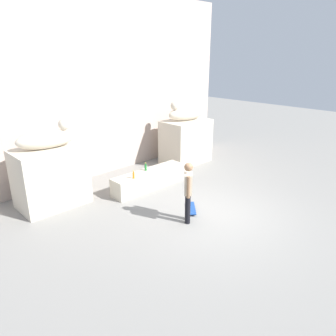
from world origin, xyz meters
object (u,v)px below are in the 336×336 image
Objects in this scene: statue_reclining_left at (47,138)px; skateboard at (192,208)px; skater at (188,190)px; statue_reclining_right at (186,113)px; bottle_orange at (134,175)px; bottle_green at (146,167)px.

skateboard is at bearing -39.66° from statue_reclining_left.
statue_reclining_left reaches higher than skater.
statue_reclining_right reaches higher than skater.
bottle_orange reaches higher than skateboard.
skateboard is (0.55, 0.35, -0.86)m from skater.
statue_reclining_left is 1.00× the size of skater.
statue_reclining_right reaches higher than skateboard.
bottle_orange is at bearing 31.82° from statue_reclining_right.
statue_reclining_left is 2.73m from bottle_orange.
bottle_green is at bearing 31.12° from statue_reclining_right.
skateboard is at bearing 59.15° from statue_reclining_right.
statue_reclining_right is 3.32m from bottle_green.
bottle_green is (0.69, 2.55, -0.21)m from skater.
skateboard is (-3.04, -3.14, -1.97)m from statue_reclining_right.
bottle_orange is at bearing -158.65° from bottle_green.
bottle_green is at bearing -140.51° from skateboard.
bottle_orange is at bearing -133.23° from skater.
bottle_orange is 0.79m from bottle_green.
skater is 1.08m from skateboard.
bottle_orange is (2.06, -1.21, -1.32)m from statue_reclining_left.
skater is at bearing -105.22° from bottle_green.
skater is 2.32× the size of skateboard.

